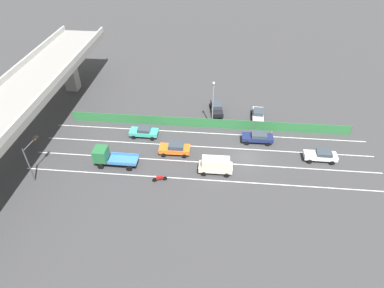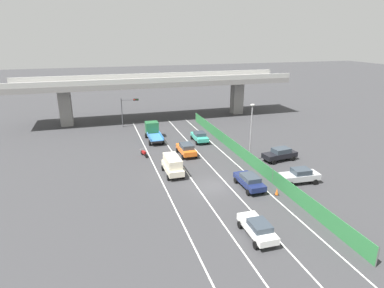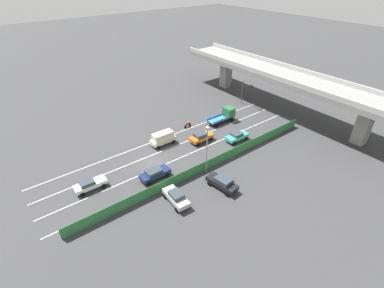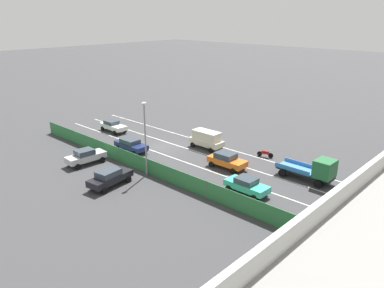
% 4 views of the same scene
% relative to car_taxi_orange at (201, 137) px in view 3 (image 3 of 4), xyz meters
% --- Properties ---
extents(ground_plane, '(300.00, 300.00, 0.00)m').
position_rel_car_taxi_orange_xyz_m(ground_plane, '(0.16, -10.25, -0.95)').
color(ground_plane, '#38383A').
extents(lane_line_left_edge, '(0.14, 47.99, 0.01)m').
position_rel_car_taxi_orange_xyz_m(lane_line_left_edge, '(-5.03, -4.26, -0.95)').
color(lane_line_left_edge, silver).
rests_on(lane_line_left_edge, ground).
extents(lane_line_mid_left, '(0.14, 47.99, 0.01)m').
position_rel_car_taxi_orange_xyz_m(lane_line_mid_left, '(-1.57, -4.26, -0.95)').
color(lane_line_mid_left, silver).
rests_on(lane_line_mid_left, ground).
extents(lane_line_mid_right, '(0.14, 47.99, 0.01)m').
position_rel_car_taxi_orange_xyz_m(lane_line_mid_right, '(1.89, -4.26, -0.95)').
color(lane_line_mid_right, silver).
rests_on(lane_line_mid_right, ground).
extents(lane_line_right_edge, '(0.14, 47.99, 0.01)m').
position_rel_car_taxi_orange_xyz_m(lane_line_right_edge, '(5.35, -4.26, -0.95)').
color(lane_line_right_edge, silver).
rests_on(lane_line_right_edge, ground).
extents(elevated_overpass, '(53.55, 8.09, 8.63)m').
position_rel_car_taxi_orange_xyz_m(elevated_overpass, '(0.16, 21.74, 5.87)').
color(elevated_overpass, gray).
rests_on(elevated_overpass, ground).
extents(green_fence, '(0.10, 44.09, 1.67)m').
position_rel_car_taxi_orange_xyz_m(green_fence, '(6.90, -4.26, -0.12)').
color(green_fence, '#2D753D').
rests_on(green_fence, ground).
extents(car_taxi_orange, '(2.11, 4.38, 1.72)m').
position_rel_car_taxi_orange_xyz_m(car_taxi_orange, '(0.00, 0.00, 0.00)').
color(car_taxi_orange, orange).
rests_on(car_taxi_orange, ground).
extents(car_sedan_navy, '(2.07, 4.60, 1.56)m').
position_rel_car_taxi_orange_xyz_m(car_sedan_navy, '(3.84, -11.91, -0.06)').
color(car_sedan_navy, navy).
rests_on(car_sedan_navy, ground).
extents(car_taxi_teal, '(2.09, 4.30, 1.58)m').
position_rel_car_taxi_orange_xyz_m(car_taxi_teal, '(3.65, 5.26, -0.07)').
color(car_taxi_teal, teal).
rests_on(car_taxi_teal, ground).
extents(car_van_cream, '(2.06, 4.45, 2.25)m').
position_rel_car_taxi_orange_xyz_m(car_van_cream, '(-3.36, -5.87, 0.32)').
color(car_van_cream, beige).
rests_on(car_van_cream, ground).
extents(car_sedan_white, '(1.96, 4.47, 1.56)m').
position_rel_car_taxi_orange_xyz_m(car_sedan_white, '(0.40, -20.41, -0.08)').
color(car_sedan_white, white).
rests_on(car_sedan_white, ground).
extents(flatbed_truck_blue, '(2.34, 5.85, 2.61)m').
position_rel_car_taxi_orange_xyz_m(flatbed_truck_blue, '(-3.15, 8.79, 0.38)').
color(flatbed_truck_blue, black).
rests_on(flatbed_truck_blue, ground).
extents(motorcycle, '(0.78, 1.90, 0.93)m').
position_rel_car_taxi_orange_xyz_m(motorcycle, '(-5.77, 1.26, -0.49)').
color(motorcycle, black).
rests_on(motorcycle, ground).
extents(parked_wagon_silver, '(4.54, 2.17, 1.72)m').
position_rel_car_taxi_orange_xyz_m(parked_wagon_silver, '(9.91, -12.33, -0.02)').
color(parked_wagon_silver, '#B2B5B7').
rests_on(parked_wagon_silver, ground).
extents(parked_sedan_dark, '(4.88, 2.48, 1.72)m').
position_rel_car_taxi_orange_xyz_m(parked_sedan_dark, '(11.48, -5.51, -0.00)').
color(parked_sedan_dark, black).
rests_on(parked_sedan_dark, ground).
extents(traffic_light, '(3.18, 0.67, 5.28)m').
position_rel_car_taxi_orange_xyz_m(traffic_light, '(-6.10, 17.38, 2.79)').
color(traffic_light, '#47474C').
rests_on(traffic_light, ground).
extents(street_lamp, '(0.60, 0.36, 7.84)m').
position_rel_car_taxi_orange_xyz_m(street_lamp, '(7.27, -4.93, 3.75)').
color(street_lamp, gray).
rests_on(street_lamp, ground).
extents(traffic_cone, '(0.47, 0.47, 0.73)m').
position_rel_car_taxi_orange_xyz_m(traffic_cone, '(5.91, -14.22, -0.61)').
color(traffic_cone, orange).
rests_on(traffic_cone, ground).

